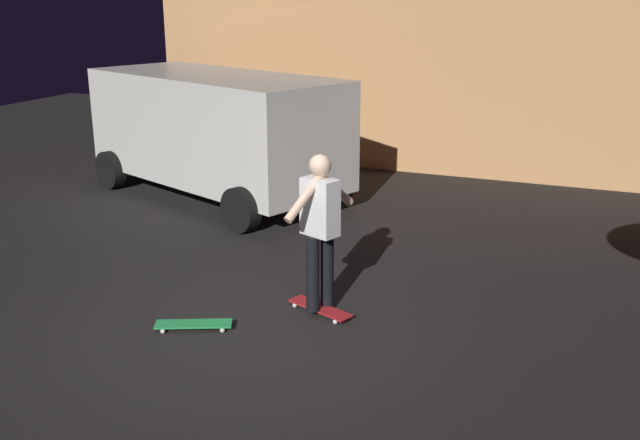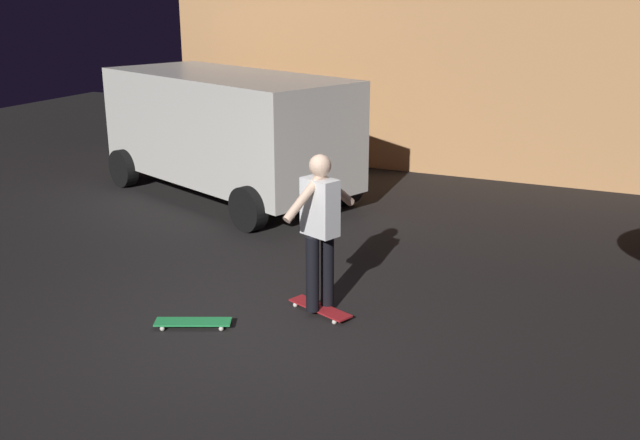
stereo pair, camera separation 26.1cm
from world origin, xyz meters
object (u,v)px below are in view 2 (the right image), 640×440
(parked_van, at_px, (227,127))
(skateboard_spare, at_px, (193,322))
(skateboard_ridden, at_px, (320,308))
(skater, at_px, (320,221))

(parked_van, relative_size, skateboard_spare, 6.27)
(skateboard_spare, bearing_deg, skateboard_ridden, 38.87)
(skateboard_spare, relative_size, skater, 0.48)
(skateboard_ridden, height_order, skater, skater)
(parked_van, distance_m, skateboard_ridden, 5.14)
(skateboard_ridden, bearing_deg, skateboard_spare, -141.13)
(skateboard_ridden, distance_m, skateboard_spare, 1.35)
(parked_van, distance_m, skater, 5.02)
(skateboard_ridden, xyz_separation_m, skater, (0.00, -0.00, 0.98))
(skater, bearing_deg, skateboard_ridden, 90.00)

